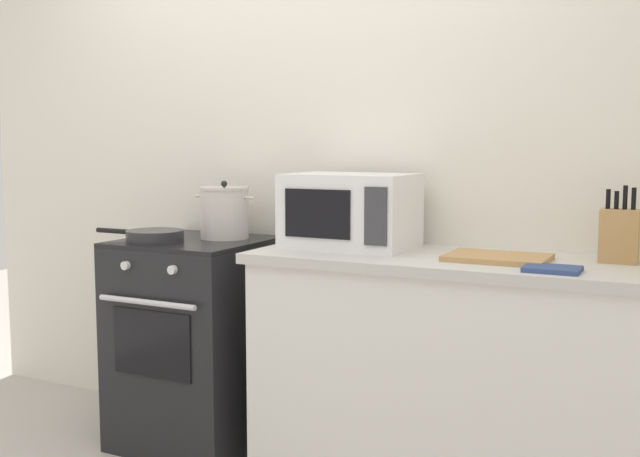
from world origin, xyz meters
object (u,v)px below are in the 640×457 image
at_px(microwave, 351,211).
at_px(cutting_board, 498,258).
at_px(stock_pot, 224,213).
at_px(knife_block, 619,235).
at_px(stove, 196,341).
at_px(oven_mitt, 552,269).
at_px(frying_pan, 154,236).

height_order(microwave, cutting_board, microwave).
bearing_deg(stock_pot, cutting_board, -4.54).
height_order(stock_pot, microwave, microwave).
bearing_deg(stock_pot, knife_block, 1.43).
height_order(stock_pot, cutting_board, stock_pot).
height_order(stove, oven_mitt, oven_mitt).
bearing_deg(stove, knife_block, 4.64).
bearing_deg(stove, microwave, 6.25).
bearing_deg(frying_pan, cutting_board, 5.41).
relative_size(stove, microwave, 1.84).
xyz_separation_m(stove, microwave, (0.72, 0.08, 0.61)).
xyz_separation_m(frying_pan, knife_block, (1.85, 0.28, 0.07)).
distance_m(stock_pot, cutting_board, 1.25).
relative_size(frying_pan, microwave, 0.90).
relative_size(microwave, oven_mitt, 2.78).
height_order(knife_block, oven_mitt, knife_block).
distance_m(cutting_board, oven_mitt, 0.27).
bearing_deg(oven_mitt, knife_block, 59.58).
height_order(cutting_board, knife_block, knife_block).
bearing_deg(knife_block, cutting_board, -160.53).
bearing_deg(knife_block, oven_mitt, -120.42).
distance_m(frying_pan, oven_mitt, 1.67).
bearing_deg(frying_pan, microwave, 14.51).
bearing_deg(frying_pan, stove, 50.97).
xyz_separation_m(frying_pan, oven_mitt, (1.67, -0.02, -0.02)).
distance_m(frying_pan, knife_block, 1.87).
distance_m(cutting_board, knife_block, 0.43).
bearing_deg(oven_mitt, microwave, 164.18).
distance_m(stove, oven_mitt, 1.64).
distance_m(microwave, knife_block, 1.02).
relative_size(stock_pot, knife_block, 1.12).
bearing_deg(knife_block, microwave, -176.51).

